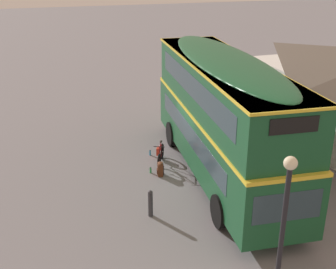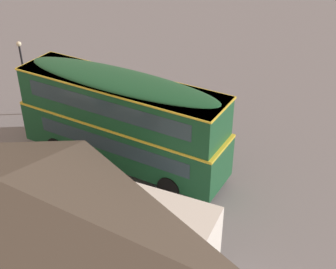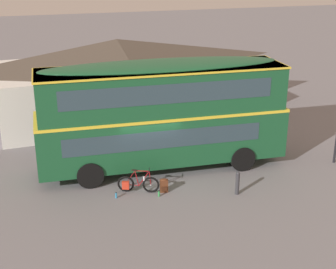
# 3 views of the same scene
# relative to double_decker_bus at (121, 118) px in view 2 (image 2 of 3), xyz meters

# --- Properties ---
(ground_plane) EXTENTS (120.00, 120.00, 0.00)m
(ground_plane) POSITION_rel_double_decker_bus_xyz_m (-0.86, -0.56, -2.65)
(ground_plane) COLOR slate
(double_decker_bus) EXTENTS (10.80, 3.03, 4.79)m
(double_decker_bus) POSITION_rel_double_decker_bus_xyz_m (0.00, 0.00, 0.00)
(double_decker_bus) COLOR black
(double_decker_bus) RESTS_ON ground
(touring_bicycle) EXTENTS (1.59, 0.74, 1.00)m
(touring_bicycle) POSITION_rel_double_decker_bus_xyz_m (-1.67, -2.00, -2.27)
(touring_bicycle) COLOR black
(touring_bicycle) RESTS_ON ground
(backpack_on_ground) EXTENTS (0.35, 0.30, 0.57)m
(backpack_on_ground) POSITION_rel_double_decker_bus_xyz_m (-0.63, -2.28, -2.35)
(backpack_on_ground) COLOR #592D19
(backpack_on_ground) RESTS_ON ground
(water_bottle_green_metal) EXTENTS (0.08, 0.08, 0.25)m
(water_bottle_green_metal) POSITION_rel_double_decker_bus_xyz_m (-0.93, -2.60, -2.53)
(water_bottle_green_metal) COLOR green
(water_bottle_green_metal) RESTS_ON ground
(water_bottle_blue_sports) EXTENTS (0.08, 0.08, 0.24)m
(water_bottle_blue_sports) POSITION_rel_double_decker_bus_xyz_m (-2.56, -2.23, -2.53)
(water_bottle_blue_sports) COLOR #338CBF
(water_bottle_blue_sports) RESTS_ON ground
(pub_building) EXTENTS (14.17, 7.72, 4.46)m
(pub_building) POSITION_rel_double_decker_bus_xyz_m (-0.30, 7.91, -0.37)
(pub_building) COLOR silver
(pub_building) RESTS_ON ground
(street_lamp) EXTENTS (0.28, 0.28, 4.55)m
(street_lamp) POSITION_rel_double_decker_bus_xyz_m (7.63, -1.82, 0.17)
(street_lamp) COLOR black
(street_lamp) RESTS_ON ground
(kerb_bollard) EXTENTS (0.16, 0.16, 0.97)m
(kerb_bollard) POSITION_rel_double_decker_bus_xyz_m (2.08, -3.33, -2.15)
(kerb_bollard) COLOR #333338
(kerb_bollard) RESTS_ON ground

